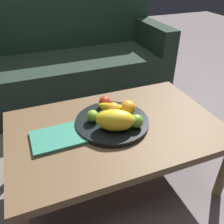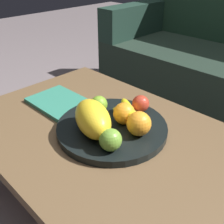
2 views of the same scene
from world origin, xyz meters
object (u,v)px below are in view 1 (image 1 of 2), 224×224
object	(u,v)px
coffee_table	(116,132)
melon_large_front	(115,120)
apple_right	(104,102)
couch	(70,65)
banana_bunch	(112,109)
orange_left	(113,110)
apple_front	(93,116)
orange_front	(128,108)
magazine	(58,137)
apple_left	(136,121)
fruit_bowl	(112,122)

from	to	relation	value
coffee_table	melon_large_front	distance (m)	0.13
apple_right	coffee_table	bearing A→B (deg)	-88.33
couch	banana_bunch	xyz separation A→B (m)	(0.01, -1.04, 0.14)
orange_left	apple_right	size ratio (longest dim) A/B	1.19
apple_front	coffee_table	bearing A→B (deg)	-25.18
orange_front	coffee_table	bearing A→B (deg)	-153.20
coffee_table	banana_bunch	distance (m)	0.13
melon_large_front	orange_front	bearing A→B (deg)	40.83
couch	orange_left	xyz separation A→B (m)	(0.00, -1.06, 0.16)
apple_right	magazine	bearing A→B (deg)	-151.90
magazine	coffee_table	bearing A→B (deg)	-2.17
coffee_table	melon_large_front	bearing A→B (deg)	-114.54
melon_large_front	apple_left	size ratio (longest dim) A/B	2.74
melon_large_front	orange_front	world-z (taller)	melon_large_front
couch	apple_right	size ratio (longest dim) A/B	26.90
orange_left	banana_bunch	distance (m)	0.03
orange_left	magazine	world-z (taller)	orange_left
coffee_table	melon_large_front	size ratio (longest dim) A/B	5.74
orange_front	apple_left	bearing A→B (deg)	-94.35
apple_front	apple_right	distance (m)	0.15
magazine	apple_left	bearing A→B (deg)	-13.17
coffee_table	fruit_bowl	bearing A→B (deg)	116.29
couch	banana_bunch	distance (m)	1.05
coffee_table	couch	bearing A→B (deg)	89.51
fruit_bowl	banana_bunch	xyz separation A→B (m)	(0.03, 0.06, 0.04)
fruit_bowl	apple_left	distance (m)	0.14
orange_left	magazine	xyz separation A→B (m)	(-0.30, -0.05, -0.05)
apple_left	coffee_table	bearing A→B (deg)	136.67
couch	apple_front	xyz separation A→B (m)	(-0.11, -1.07, 0.15)
coffee_table	orange_front	size ratio (longest dim) A/B	13.52
banana_bunch	magazine	world-z (taller)	banana_bunch
apple_front	orange_front	bearing A→B (deg)	-1.58
apple_front	magazine	distance (m)	0.20
fruit_bowl	melon_large_front	bearing A→B (deg)	-99.55
apple_left	magazine	xyz separation A→B (m)	(-0.37, 0.08, -0.05)
apple_left	couch	bearing A→B (deg)	93.28
orange_left	apple_front	distance (m)	0.12
melon_large_front	apple_front	bearing A→B (deg)	128.86
orange_front	apple_front	world-z (taller)	orange_front
coffee_table	apple_left	xyz separation A→B (m)	(0.08, -0.07, 0.10)
melon_large_front	orange_front	distance (m)	0.15
couch	orange_left	world-z (taller)	couch
coffee_table	couch	size ratio (longest dim) A/B	0.63
magazine	apple_right	bearing A→B (deg)	27.09
coffee_table	apple_right	xyz separation A→B (m)	(-0.00, 0.16, 0.10)
melon_large_front	orange_left	xyz separation A→B (m)	(0.03, 0.11, -0.01)
apple_front	magazine	xyz separation A→B (m)	(-0.19, -0.04, -0.05)
orange_left	banana_bunch	world-z (taller)	orange_left
melon_large_front	apple_right	bearing A→B (deg)	84.87
orange_left	apple_front	xyz separation A→B (m)	(-0.12, -0.01, -0.01)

